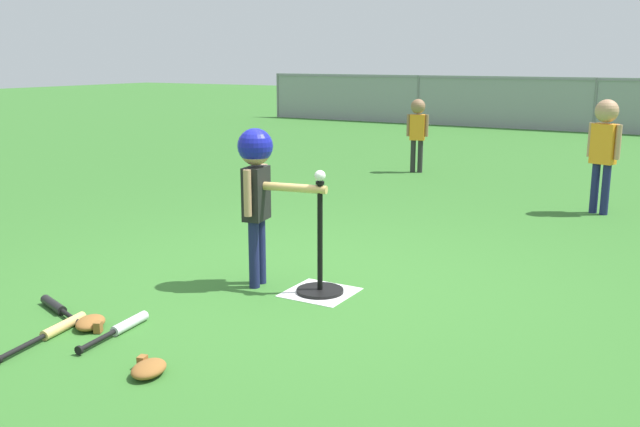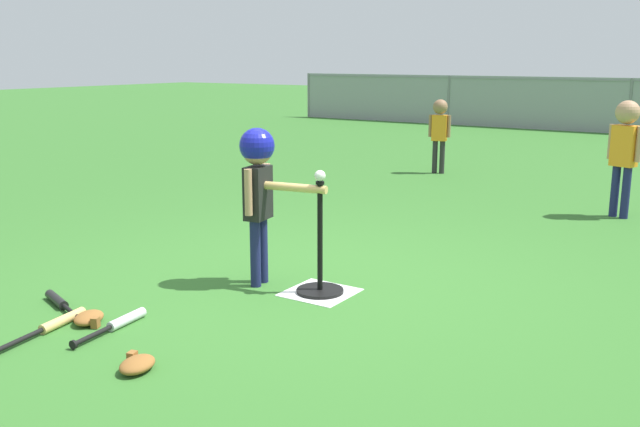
% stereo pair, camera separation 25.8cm
% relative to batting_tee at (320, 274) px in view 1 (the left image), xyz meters
% --- Properties ---
extents(ground_plane, '(60.00, 60.00, 0.00)m').
position_rel_batting_tee_xyz_m(ground_plane, '(-0.18, 0.09, -0.13)').
color(ground_plane, '#336B28').
extents(home_plate, '(0.44, 0.44, 0.01)m').
position_rel_batting_tee_xyz_m(home_plate, '(-0.00, 0.00, -0.12)').
color(home_plate, white).
rests_on(home_plate, ground_plane).
extents(batting_tee, '(0.32, 0.32, 0.77)m').
position_rel_batting_tee_xyz_m(batting_tee, '(0.00, 0.00, 0.00)').
color(batting_tee, black).
rests_on(batting_tee, ground_plane).
extents(baseball_on_tee, '(0.07, 0.07, 0.07)m').
position_rel_batting_tee_xyz_m(baseball_on_tee, '(-0.00, 0.00, 0.67)').
color(baseball_on_tee, white).
rests_on(baseball_on_tee, batting_tee).
extents(batter_child, '(0.63, 0.31, 1.10)m').
position_rel_batting_tee_xyz_m(batter_child, '(-0.45, -0.07, 0.65)').
color(batter_child, '#191E4C').
rests_on(batter_child, ground_plane).
extents(fielder_near_left, '(0.33, 0.23, 1.16)m').
position_rel_batting_tee_xyz_m(fielder_near_left, '(1.23, 3.56, 0.61)').
color(fielder_near_left, '#191E4C').
rests_on(fielder_near_left, ground_plane).
extents(fielder_deep_left, '(0.29, 0.20, 1.01)m').
position_rel_batting_tee_xyz_m(fielder_deep_left, '(-1.40, 5.11, 0.52)').
color(fielder_deep_left, '#262626').
rests_on(fielder_deep_left, ground_plane).
extents(spare_bat_silver, '(0.12, 0.58, 0.06)m').
position_rel_batting_tee_xyz_m(spare_bat_silver, '(-0.64, -1.17, -0.10)').
color(spare_bat_silver, silver).
rests_on(spare_bat_silver, ground_plane).
extents(spare_bat_wood, '(0.16, 0.67, 0.06)m').
position_rel_batting_tee_xyz_m(spare_bat_wood, '(-0.94, -1.40, -0.10)').
color(spare_bat_wood, '#DBB266').
rests_on(spare_bat_wood, ground_plane).
extents(spare_bat_black, '(0.58, 0.25, 0.06)m').
position_rel_batting_tee_xyz_m(spare_bat_black, '(-1.24, -1.14, -0.10)').
color(spare_bat_black, black).
rests_on(spare_bat_black, ground_plane).
extents(glove_by_plate, '(0.24, 0.27, 0.07)m').
position_rel_batting_tee_xyz_m(glove_by_plate, '(-0.84, -1.23, -0.09)').
color(glove_by_plate, brown).
rests_on(glove_by_plate, ground_plane).
extents(glove_near_bats, '(0.22, 0.25, 0.07)m').
position_rel_batting_tee_xyz_m(glove_near_bats, '(-0.11, -1.52, -0.09)').
color(glove_near_bats, brown).
rests_on(glove_near_bats, ground_plane).
extents(outfield_fence, '(16.06, 0.06, 1.15)m').
position_rel_batting_tee_xyz_m(outfield_fence, '(-0.18, 11.92, 0.49)').
color(outfield_fence, slate).
rests_on(outfield_fence, ground_plane).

